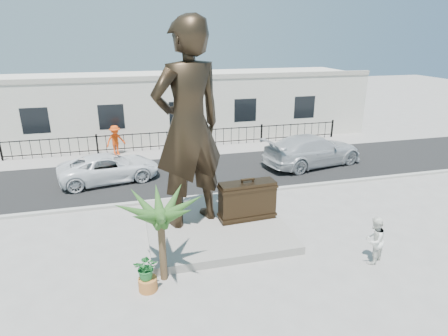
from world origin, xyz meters
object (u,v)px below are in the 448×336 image
at_px(suitcase, 247,201).
at_px(car_white, 109,168).
at_px(tourist, 374,240).
at_px(statue, 188,126).

distance_m(suitcase, car_white, 8.37).
height_order(suitcase, tourist, suitcase).
height_order(statue, car_white, statue).
xyz_separation_m(statue, tourist, (5.42, -3.85, -3.25)).
bearing_deg(tourist, statue, -67.49).
distance_m(statue, suitcase, 3.72).
height_order(suitcase, car_white, suitcase).
bearing_deg(tourist, suitcase, -79.10).
bearing_deg(statue, suitcase, 150.15).
relative_size(tourist, car_white, 0.33).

